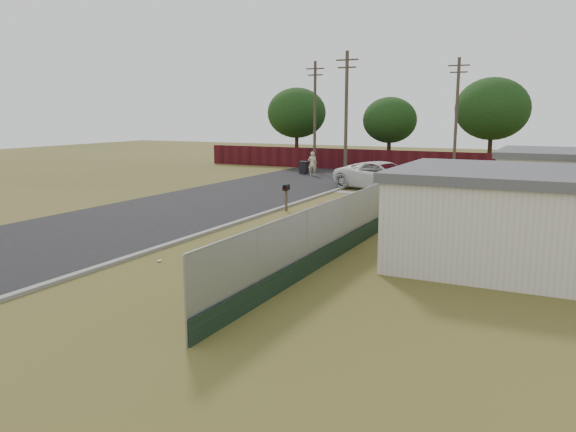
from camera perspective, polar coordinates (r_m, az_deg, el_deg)
The scene contains 13 objects.
ground at distance 23.66m, azimuth 1.12°, elevation -1.38°, with size 120.00×120.00×0.00m, color brown.
street at distance 33.78m, azimuth -3.40°, elevation 2.19°, with size 15.10×60.00×0.12m.
chainlink_fence at distance 23.34m, azimuth 9.15°, elevation 0.32°, with size 0.10×27.06×2.02m.
privacy_fence at distance 48.78m, azimuth 7.38°, elevation 5.68°, with size 30.00×0.12×1.80m, color #420E14.
utility_poles at distance 43.77m, azimuth 8.53°, elevation 10.10°, with size 12.60×8.24×9.00m.
houses at distance 24.29m, azimuth 25.72°, elevation 1.63°, with size 9.30×17.24×3.10m.
horizon_trees at distance 45.41m, azimuth 15.17°, elevation 9.78°, with size 33.32×31.94×7.78m.
fire_hydrant at distance 15.04m, azimuth -8.34°, elevation -6.67°, with size 0.48×0.48×0.94m.
mailbox at distance 27.98m, azimuth -0.18°, elevation 2.67°, with size 0.25×0.59×1.35m.
pickup_truck at distance 36.26m, azimuth 9.70°, elevation 4.02°, with size 2.99×6.48×1.80m, color white.
pedestrian at distance 44.06m, azimuth 2.50°, elevation 5.32°, with size 0.69×0.45×1.90m, color beige.
trash_bin at distance 45.58m, azimuth 1.62°, elevation 4.97°, with size 0.68×0.73×1.02m.
scattered_litter at distance 21.94m, azimuth -0.65°, elevation -2.21°, with size 3.83×10.34×0.07m.
Camera 1 is at (9.91, -20.94, 4.82)m, focal length 35.00 mm.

